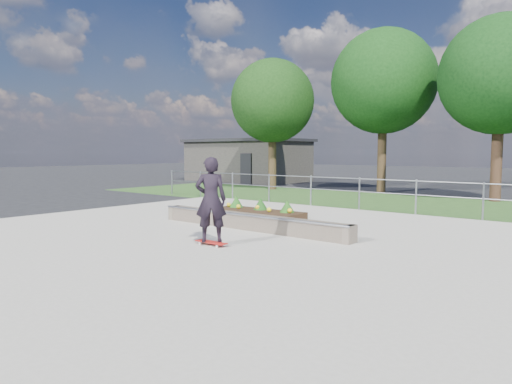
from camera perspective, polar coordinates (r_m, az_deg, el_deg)
ground at (r=10.39m, az=-6.13°, el=-6.56°), size 120.00×120.00×0.00m
grass_verge at (r=19.65m, az=17.30°, el=-1.26°), size 30.00×8.00×0.02m
concrete_slab at (r=10.38m, az=-6.13°, el=-6.39°), size 15.00×15.00×0.06m
fence at (r=16.40m, az=12.80°, el=0.31°), size 20.06×0.06×1.20m
building at (r=32.92m, az=-1.04°, el=4.02°), size 8.40×5.40×3.00m
tree_far_left at (r=25.42m, az=2.07°, el=11.27°), size 4.55×4.55×7.15m
tree_mid_left at (r=24.46m, az=15.66°, el=13.12°), size 5.25×5.25×8.25m
tree_mid_right at (r=21.80m, az=28.24°, el=12.73°), size 4.90×4.90×7.70m
grind_ledge at (r=11.94m, az=-0.86°, el=-3.73°), size 6.00×0.44×0.43m
planter_bed at (r=13.93m, az=0.05°, el=-2.56°), size 3.00×1.20×0.61m
skateboarder at (r=9.85m, az=-5.67°, el=-0.98°), size 0.80×0.78×1.92m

